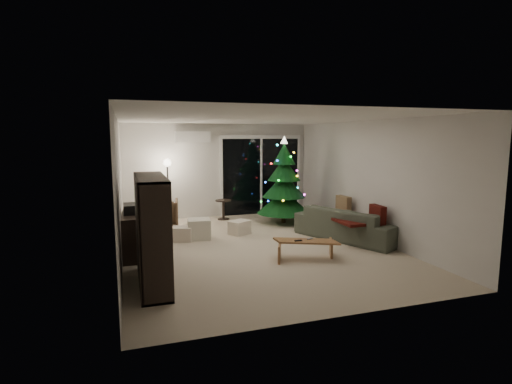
% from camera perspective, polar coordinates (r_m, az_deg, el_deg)
% --- Properties ---
extents(room, '(6.50, 7.51, 2.60)m').
position_cam_1_polar(room, '(9.28, -0.19, 0.85)').
color(room, beige).
rests_on(room, ground).
extents(bookshelf, '(0.61, 1.64, 1.60)m').
position_cam_1_polar(bookshelf, '(5.98, -16.51, -5.52)').
color(bookshelf, black).
rests_on(bookshelf, floor).
extents(media_cabinet, '(0.52, 1.27, 0.79)m').
position_cam_1_polar(media_cabinet, '(7.64, -16.75, -5.78)').
color(media_cabinet, black).
rests_on(media_cabinet, floor).
extents(stereo, '(0.40, 0.47, 0.17)m').
position_cam_1_polar(stereo, '(7.55, -16.89, -2.26)').
color(stereo, black).
rests_on(stereo, media_cabinet).
extents(armchair, '(0.87, 0.89, 0.73)m').
position_cam_1_polar(armchair, '(9.48, -13.43, -3.21)').
color(armchair, brown).
rests_on(armchair, floor).
extents(ottoman, '(0.51, 0.51, 0.42)m').
position_cam_1_polar(ottoman, '(8.62, -8.15, -5.22)').
color(ottoman, silver).
rests_on(ottoman, floor).
extents(cardboard_box_a, '(0.49, 0.42, 0.29)m').
position_cam_1_polar(cardboard_box_a, '(8.50, -10.53, -5.90)').
color(cardboard_box_a, beige).
rests_on(cardboard_box_a, floor).
extents(cardboard_box_b, '(0.54, 0.51, 0.30)m').
position_cam_1_polar(cardboard_box_b, '(8.93, -2.40, -5.07)').
color(cardboard_box_b, beige).
rests_on(cardboard_box_b, floor).
extents(side_table, '(0.50, 0.50, 0.52)m').
position_cam_1_polar(side_table, '(10.50, -4.69, -2.53)').
color(side_table, black).
rests_on(side_table, floor).
extents(floor_lamp, '(0.25, 0.25, 1.54)m').
position_cam_1_polar(floor_lamp, '(10.17, -12.45, -0.11)').
color(floor_lamp, black).
rests_on(floor_lamp, floor).
extents(sofa, '(1.76, 2.44, 0.66)m').
position_cam_1_polar(sofa, '(8.68, 13.07, -4.43)').
color(sofa, '#383E34').
rests_on(sofa, floor).
extents(sofa_throw, '(0.71, 1.64, 0.05)m').
position_cam_1_polar(sofa_throw, '(8.60, 12.53, -3.52)').
color(sofa_throw, '#3B0F0B').
rests_on(sofa_throw, sofa).
extents(cushion_a, '(0.17, 0.45, 0.44)m').
position_cam_1_polar(cushion_a, '(9.30, 12.38, -1.90)').
color(cushion_a, '#9B785B').
rests_on(cushion_a, sofa).
extents(cushion_b, '(0.16, 0.45, 0.44)m').
position_cam_1_polar(cushion_b, '(8.23, 16.96, -3.33)').
color(cushion_b, '#3B0F0B').
rests_on(cushion_b, sofa).
extents(coffee_table, '(1.12, 0.78, 0.34)m').
position_cam_1_polar(coffee_table, '(7.21, 7.13, -8.16)').
color(coffee_table, '#896141').
rests_on(coffee_table, floor).
extents(remote_a, '(0.13, 0.04, 0.02)m').
position_cam_1_polar(remote_a, '(7.10, 6.06, -6.90)').
color(remote_a, black).
rests_on(remote_a, coffee_table).
extents(remote_b, '(0.13, 0.08, 0.02)m').
position_cam_1_polar(remote_b, '(7.25, 7.71, -6.63)').
color(remote_b, slate).
rests_on(remote_b, coffee_table).
extents(christmas_tree, '(1.63, 1.63, 2.17)m').
position_cam_1_polar(christmas_tree, '(9.98, 4.01, 1.73)').
color(christmas_tree, '#0E3C1F').
rests_on(christmas_tree, floor).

